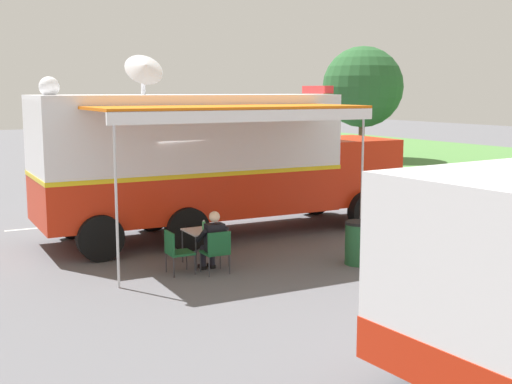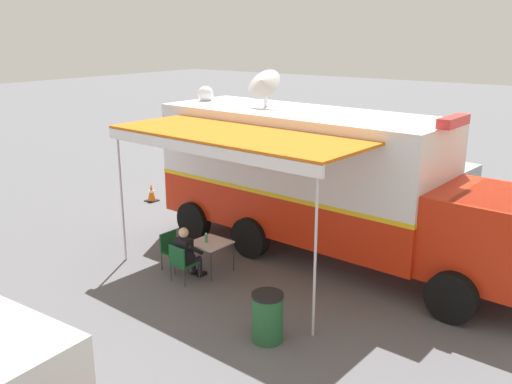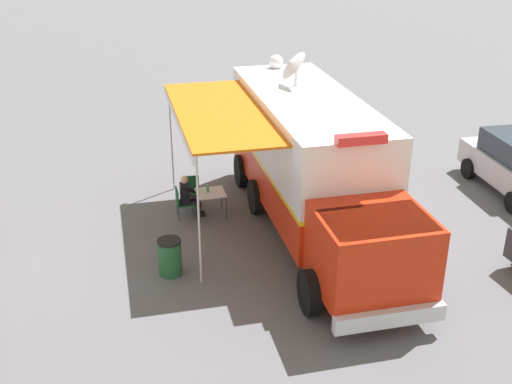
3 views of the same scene
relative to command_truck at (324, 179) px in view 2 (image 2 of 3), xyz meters
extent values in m
plane|color=#5B5B60|center=(-0.07, -0.74, -1.94)|extent=(100.00, 100.00, 0.00)
cube|color=silver|center=(-3.08, -2.14, -1.94)|extent=(0.38, 4.80, 0.01)
cube|color=red|center=(-0.07, -0.74, -0.79)|extent=(2.88, 7.32, 1.10)
cube|color=white|center=(-0.07, -0.74, 0.61)|extent=(2.88, 7.32, 1.70)
cube|color=yellow|center=(-0.07, -0.74, -0.24)|extent=(2.90, 7.34, 0.10)
cube|color=red|center=(0.17, 3.90, -0.49)|extent=(2.41, 2.22, 1.70)
cube|color=#28333D|center=(0.19, 4.10, 0.01)|extent=(2.23, 1.58, 0.70)
cylinder|color=black|center=(-1.08, 3.77, -1.44)|extent=(0.35, 1.01, 1.00)
cylinder|color=black|center=(1.41, 3.63, -1.44)|extent=(0.35, 1.01, 1.00)
cylinder|color=black|center=(-1.35, -1.22, -1.44)|extent=(0.35, 1.01, 1.00)
cylinder|color=black|center=(1.15, -1.35, -1.44)|extent=(0.35, 1.01, 1.00)
cylinder|color=black|center=(-1.46, -3.19, -1.44)|extent=(0.35, 1.01, 1.00)
cylinder|color=black|center=(1.04, -3.33, -1.44)|extent=(0.35, 1.01, 1.00)
cube|color=white|center=(-0.07, -0.74, 1.51)|extent=(2.88, 7.32, 0.10)
cube|color=red|center=(0.12, 2.95, 1.68)|extent=(1.11, 0.34, 0.20)
cylinder|color=silver|center=(-0.13, -1.82, 1.78)|extent=(0.10, 0.10, 0.45)
cone|color=silver|center=(0.02, -1.83, 2.19)|extent=(0.76, 0.94, 0.81)
sphere|color=white|center=(-0.24, -3.94, 1.74)|extent=(0.44, 0.44, 0.44)
cube|color=orange|center=(2.27, -0.87, 1.31)|extent=(2.50, 5.87, 0.06)
cube|color=white|center=(3.33, -0.93, 1.17)|extent=(0.39, 5.76, 0.24)
cylinder|color=silver|center=(3.42, 1.80, -0.32)|extent=(0.05, 0.05, 3.25)
cylinder|color=silver|center=(3.13, -3.65, -0.32)|extent=(0.05, 0.05, 3.25)
cube|color=silver|center=(2.43, -1.52, -1.23)|extent=(0.84, 0.84, 0.03)
cylinder|color=#333338|center=(2.08, -1.14, -1.59)|extent=(0.03, 0.03, 0.70)
cylinder|color=#333338|center=(2.82, -1.17, -1.59)|extent=(0.03, 0.03, 0.70)
cylinder|color=#333338|center=(2.04, -1.87, -1.59)|extent=(0.03, 0.03, 0.70)
cylinder|color=#333338|center=(2.78, -1.91, -1.59)|extent=(0.03, 0.03, 0.70)
cylinder|color=#3F9959|center=(2.49, -1.59, -1.11)|extent=(0.07, 0.07, 0.20)
cylinder|color=white|center=(2.49, -1.59, -1.00)|extent=(0.04, 0.04, 0.02)
cube|color=#19562D|center=(3.13, -1.66, -1.52)|extent=(0.50, 0.50, 0.04)
cube|color=#19562D|center=(3.35, -1.68, -1.29)|extent=(0.07, 0.48, 0.44)
cylinder|color=#333338|center=(2.90, -1.87, -1.73)|extent=(0.02, 0.02, 0.42)
cylinder|color=#333338|center=(2.92, -1.43, -1.73)|extent=(0.02, 0.02, 0.42)
cylinder|color=#333338|center=(3.34, -1.90, -1.73)|extent=(0.02, 0.02, 0.42)
cylinder|color=#333338|center=(3.36, -1.46, -1.73)|extent=(0.02, 0.02, 0.42)
cube|color=#19562D|center=(2.82, -2.27, -1.52)|extent=(0.50, 0.50, 0.04)
cube|color=#19562D|center=(2.81, -2.49, -1.29)|extent=(0.48, 0.07, 0.44)
cylinder|color=#333338|center=(2.61, -2.04, -1.73)|extent=(0.02, 0.02, 0.42)
cylinder|color=#333338|center=(3.05, -2.07, -1.73)|extent=(0.02, 0.02, 0.42)
cylinder|color=#333338|center=(2.59, -2.48, -1.73)|extent=(0.02, 0.02, 0.42)
cylinder|color=#333338|center=(3.03, -2.51, -1.73)|extent=(0.02, 0.02, 0.42)
cube|color=black|center=(3.13, -1.66, -1.22)|extent=(0.26, 0.37, 0.56)
sphere|color=beige|center=(3.13, -1.66, -0.80)|extent=(0.22, 0.22, 0.22)
cylinder|color=black|center=(3.00, -1.89, -1.18)|extent=(0.43, 0.11, 0.34)
cylinder|color=black|center=(3.02, -1.43, -1.18)|extent=(0.43, 0.11, 0.34)
cylinder|color=black|center=(2.94, -1.76, -1.50)|extent=(0.39, 0.15, 0.13)
cylinder|color=black|center=(2.76, -1.75, -1.73)|extent=(0.11, 0.11, 0.42)
cube|color=black|center=(2.70, -1.74, -1.91)|extent=(0.24, 0.11, 0.07)
cylinder|color=black|center=(2.95, -1.56, -1.50)|extent=(0.39, 0.15, 0.13)
cylinder|color=black|center=(2.77, -1.55, -1.73)|extent=(0.11, 0.11, 0.42)
cube|color=black|center=(2.71, -1.54, -1.91)|extent=(0.24, 0.11, 0.07)
cylinder|color=#235B33|center=(4.04, 1.23, -1.52)|extent=(0.56, 0.56, 0.85)
cylinder|color=black|center=(4.04, 1.23, -1.06)|extent=(0.57, 0.57, 0.06)
cube|color=black|center=(-0.61, -6.73, -1.93)|extent=(0.36, 0.36, 0.03)
cone|color=orange|center=(-0.61, -6.73, -1.64)|extent=(0.26, 0.26, 0.55)
cylinder|color=white|center=(-0.61, -6.73, -1.61)|extent=(0.17, 0.17, 0.06)
cube|color=#B2B5BA|center=(-6.91, -0.49, -1.24)|extent=(2.16, 4.34, 0.76)
cube|color=#28333D|center=(-6.92, -0.64, -0.52)|extent=(1.78, 2.23, 0.68)
cylinder|color=black|center=(-7.69, 0.89, -1.62)|extent=(0.27, 0.66, 0.64)
cylinder|color=black|center=(-5.90, 0.73, -1.62)|extent=(0.27, 0.66, 0.64)
cylinder|color=black|center=(-7.92, -1.71, -1.62)|extent=(0.27, 0.66, 0.64)
cylinder|color=black|center=(-6.12, -1.87, -1.62)|extent=(0.27, 0.66, 0.64)
cylinder|color=black|center=(-4.55, 3.17, -1.62)|extent=(0.65, 0.24, 0.64)
camera|label=1|loc=(14.65, -7.52, 1.66)|focal=46.85mm
camera|label=2|loc=(11.26, 6.34, 3.40)|focal=38.94mm
camera|label=3|loc=(5.80, 14.45, 6.24)|focal=45.00mm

